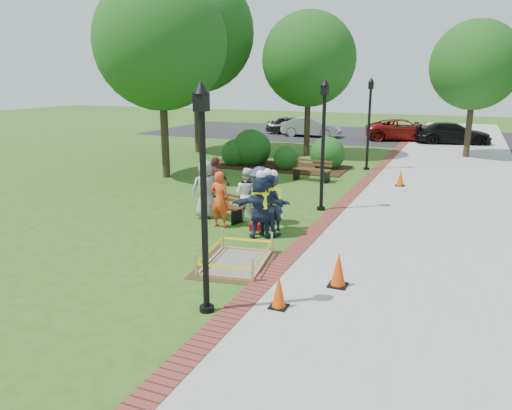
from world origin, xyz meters
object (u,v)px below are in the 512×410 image
at_px(bench_near, 222,212).
at_px(cone_front, 279,293).
at_px(hivis_worker_b, 273,201).
at_px(hivis_worker_a, 261,205).
at_px(hivis_worker_c, 267,202).
at_px(wet_concrete_pad, 236,255).
at_px(lamp_near, 203,183).

distance_m(bench_near, cone_front, 6.28).
relative_size(bench_near, hivis_worker_b, 0.88).
xyz_separation_m(hivis_worker_a, hivis_worker_c, (0.07, 0.32, -0.00)).
bearing_deg(hivis_worker_c, hivis_worker_a, -102.09).
xyz_separation_m(wet_concrete_pad, bench_near, (-2.00, 3.27, 0.02)).
relative_size(hivis_worker_b, hivis_worker_c, 0.94).
bearing_deg(wet_concrete_pad, cone_front, -45.90).
bearing_deg(lamp_near, hivis_worker_c, 97.97).
bearing_deg(hivis_worker_c, hivis_worker_b, 89.11).
relative_size(lamp_near, hivis_worker_a, 2.26).
relative_size(hivis_worker_a, hivis_worker_b, 1.06).
height_order(bench_near, hivis_worker_a, hivis_worker_a).
height_order(cone_front, hivis_worker_b, hivis_worker_b).
height_order(bench_near, lamp_near, lamp_near).
bearing_deg(hivis_worker_a, wet_concrete_pad, -83.49).
relative_size(cone_front, hivis_worker_b, 0.38).
relative_size(bench_near, lamp_near, 0.37).
bearing_deg(wet_concrete_pad, hivis_worker_b, 93.30).
distance_m(wet_concrete_pad, hivis_worker_c, 2.52).
xyz_separation_m(cone_front, hivis_worker_c, (-1.90, 4.20, 0.61)).
relative_size(hivis_worker_a, hivis_worker_c, 1.00).
height_order(lamp_near, hivis_worker_b, lamp_near).
xyz_separation_m(bench_near, hivis_worker_a, (1.76, -1.17, 0.68)).
distance_m(hivis_worker_a, hivis_worker_b, 0.75).
xyz_separation_m(hivis_worker_b, hivis_worker_c, (-0.01, -0.43, 0.05)).
relative_size(bench_near, cone_front, 2.31).
bearing_deg(cone_front, bench_near, 126.39).
bearing_deg(hivis_worker_b, hivis_worker_c, -90.89).
bearing_deg(hivis_worker_b, cone_front, -67.76).
xyz_separation_m(bench_near, lamp_near, (2.51, -5.69, 2.22)).
bearing_deg(cone_front, hivis_worker_a, 116.88).
bearing_deg(wet_concrete_pad, hivis_worker_c, 94.04).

